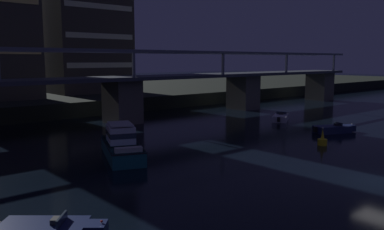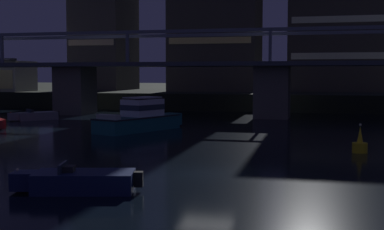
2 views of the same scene
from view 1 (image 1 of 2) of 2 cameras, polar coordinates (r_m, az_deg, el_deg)
ground_plane at (r=29.85m, az=25.09°, el=-8.65°), size 400.00×400.00×0.00m
far_riverbank at (r=96.50m, az=-24.67°, el=3.02°), size 240.00×80.00×2.20m
river_bridge at (r=51.92m, az=-10.00°, el=3.39°), size 98.29×6.40×9.38m
tower_central at (r=77.07m, az=-15.03°, el=12.68°), size 13.80×11.47×25.67m
cabin_cruiser_near_left at (r=34.25m, az=-10.12°, el=-4.13°), size 5.53×9.24×2.79m
speedboat_mid_right at (r=47.39m, az=19.63°, el=-1.92°), size 5.01×3.24×1.16m
speedboat_far_left at (r=54.80m, az=12.63°, el=-0.37°), size 4.86×3.62×1.16m
channel_buoy at (r=40.12m, az=18.20°, el=-3.48°), size 0.90×0.90×1.76m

